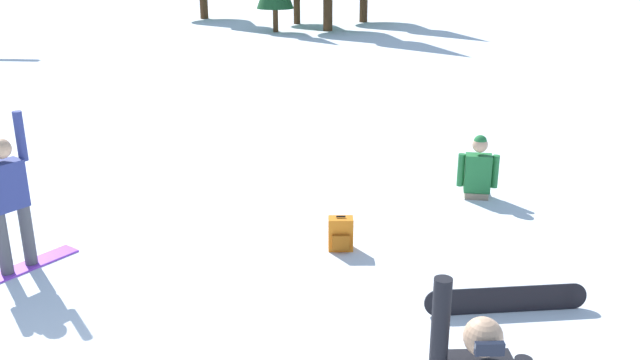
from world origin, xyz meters
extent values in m
cylinder|color=black|center=(2.12, -0.19, 1.70)|extent=(0.11, 0.11, 0.60)
sphere|color=tan|center=(2.37, -0.16, 1.61)|extent=(0.24, 0.24, 0.24)
cube|color=black|center=(2.39, -0.30, 1.62)|extent=(0.17, 0.06, 0.08)
cube|color=#993FD8|center=(-2.61, 3.46, 0.01)|extent=(1.00, 1.42, 0.02)
cylinder|color=#4C4C51|center=(-2.69, 3.32, 0.42)|extent=(0.15, 0.15, 0.79)
cylinder|color=#4C4C51|center=(-2.53, 3.60, 0.42)|extent=(0.15, 0.15, 0.79)
cube|color=navy|center=(-2.61, 3.46, 1.10)|extent=(0.41, 0.47, 0.58)
cylinder|color=navy|center=(-2.48, 3.68, 1.64)|extent=(0.11, 0.11, 0.60)
sphere|color=tan|center=(-2.61, 3.46, 1.55)|extent=(0.24, 0.24, 0.24)
cube|color=gray|center=(3.29, 6.50, 0.05)|extent=(0.38, 0.30, 0.10)
cylinder|color=gray|center=(3.22, 7.00, 0.07)|extent=(0.19, 0.81, 0.14)
cylinder|color=gray|center=(3.42, 6.99, 0.07)|extent=(0.19, 0.81, 0.14)
cube|color=#993FD8|center=(3.34, 7.40, 0.01)|extent=(0.37, 1.55, 0.02)
cube|color=#237238|center=(3.29, 6.50, 0.40)|extent=(0.41, 0.26, 0.60)
cylinder|color=#237238|center=(3.03, 6.51, 0.44)|extent=(0.11, 0.11, 0.52)
cylinder|color=#237238|center=(3.55, 6.48, 0.44)|extent=(0.11, 0.11, 0.52)
sphere|color=tan|center=(3.29, 6.50, 0.86)|extent=(0.24, 0.24, 0.24)
sphere|color=#237238|center=(3.29, 6.50, 0.91)|extent=(0.20, 0.20, 0.20)
cube|color=black|center=(3.16, 2.97, 0.14)|extent=(1.52, 0.36, 0.28)
cylinder|color=black|center=(3.91, 3.12, 0.14)|extent=(0.29, 0.13, 0.28)
cylinder|color=black|center=(2.41, 2.83, 0.14)|extent=(0.29, 0.13, 0.28)
cube|color=black|center=(3.38, 3.06, 0.15)|extent=(0.21, 0.13, 0.15)
cube|color=black|center=(2.92, 2.98, 0.15)|extent=(0.21, 0.13, 0.15)
cube|color=orange|center=(1.27, 4.40, 0.22)|extent=(0.34, 0.23, 0.44)
cube|color=#A85613|center=(1.29, 4.27, 0.15)|extent=(0.23, 0.08, 0.20)
cylinder|color=black|center=(1.27, 4.40, 0.46)|extent=(0.12, 0.04, 0.02)
cylinder|color=#472D19|center=(-0.62, 26.90, 0.91)|extent=(0.41, 0.41, 1.81)
cylinder|color=#472D19|center=(0.86, 30.40, 0.86)|extent=(0.39, 0.39, 1.72)
cylinder|color=#472D19|center=(-2.85, 26.29, 0.50)|extent=(0.23, 0.23, 1.01)
cylinder|color=#472D19|center=(-7.25, 31.22, 0.90)|extent=(0.41, 0.41, 1.79)
cylinder|color=#472D19|center=(-2.29, 29.43, 0.69)|extent=(0.32, 0.32, 1.39)
camera|label=1|loc=(1.72, -3.75, 3.84)|focal=38.48mm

